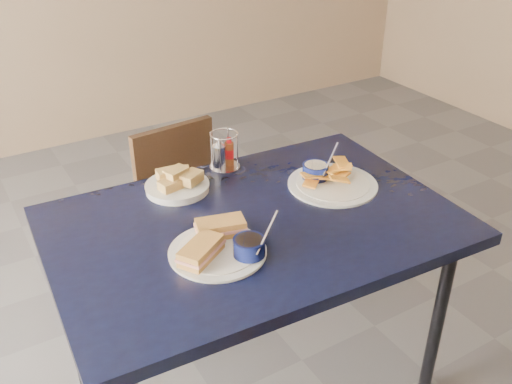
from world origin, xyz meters
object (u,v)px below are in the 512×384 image
plantain_plate (328,179)px  bread_basket (177,183)px  dining_table (254,237)px  sandwich_plate (221,244)px  chair_far (189,205)px  condiment_caddy (223,154)px

plantain_plate → bread_basket: plantain_plate is taller
dining_table → plantain_plate: size_ratio=4.18×
dining_table → sandwich_plate: 0.21m
chair_far → bread_basket: (-0.19, -0.37, 0.33)m
chair_far → bread_basket: size_ratio=3.69×
chair_far → sandwich_plate: sandwich_plate is taller
chair_far → bread_basket: bread_basket is taller
chair_far → plantain_plate: size_ratio=2.55×
bread_basket → condiment_caddy: condiment_caddy is taller
chair_far → condiment_caddy: bearing=-86.6°
plantain_plate → sandwich_plate: bearing=-162.0°
chair_far → plantain_plate: bearing=-65.7°
dining_table → bread_basket: bearing=113.4°
dining_table → condiment_caddy: size_ratio=9.35×
dining_table → chair_far: chair_far is taller
dining_table → condiment_caddy: 0.39m
sandwich_plate → plantain_plate: same height
bread_basket → condiment_caddy: size_ratio=1.55×
bread_basket → sandwich_plate: bearing=-95.9°
dining_table → plantain_plate: (0.33, 0.07, 0.08)m
dining_table → condiment_caddy: bearing=76.8°
bread_basket → condiment_caddy: bearing=17.6°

